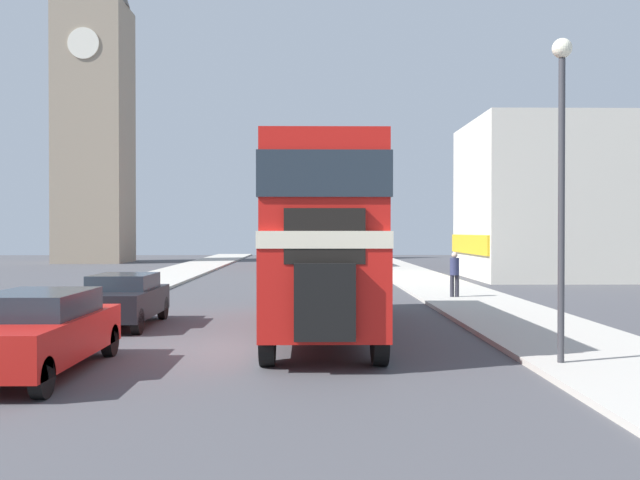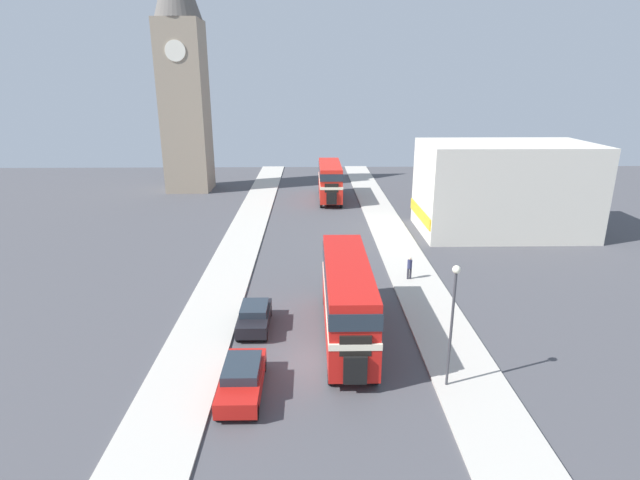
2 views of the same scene
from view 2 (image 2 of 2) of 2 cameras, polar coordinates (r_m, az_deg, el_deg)
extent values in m
plane|color=#47474C|center=(25.75, 0.53, -13.87)|extent=(120.00, 120.00, 0.00)
cube|color=#B7B2A8|center=(26.76, 15.53, -13.12)|extent=(3.50, 120.00, 0.12)
cube|color=#B7B2A8|center=(26.43, -14.69, -13.46)|extent=(3.50, 120.00, 0.12)
cube|color=red|center=(27.46, 3.08, -8.52)|extent=(2.36, 10.51, 1.68)
cube|color=beige|center=(27.04, 3.11, -6.63)|extent=(2.39, 10.56, 0.30)
cube|color=red|center=(26.62, 3.15, -4.54)|extent=(2.32, 10.30, 1.83)
cube|color=#232D38|center=(26.59, 3.15, -4.36)|extent=(2.39, 10.40, 0.82)
cube|color=black|center=(22.84, 4.05, -14.64)|extent=(1.06, 0.20, 1.34)
cube|color=black|center=(22.38, 4.08, -11.98)|extent=(1.42, 0.12, 0.98)
cylinder|color=black|center=(24.00, 1.24, -14.91)|extent=(0.28, 1.10, 1.10)
cylinder|color=black|center=(24.16, 6.34, -14.78)|extent=(0.28, 1.10, 1.10)
cylinder|color=black|center=(31.61, 0.61, -6.45)|extent=(0.28, 1.10, 1.10)
cylinder|color=black|center=(31.74, 4.40, -6.40)|extent=(0.28, 1.10, 1.10)
cube|color=red|center=(59.42, 1.14, 5.91)|extent=(2.50, 9.68, 1.67)
cube|color=beige|center=(59.22, 1.14, 6.85)|extent=(2.53, 9.73, 0.30)
cube|color=red|center=(59.03, 1.15, 7.86)|extent=(2.45, 9.49, 1.82)
cube|color=#232D38|center=(59.02, 1.15, 7.95)|extent=(2.53, 9.59, 0.82)
cube|color=black|center=(54.61, 1.33, 4.77)|extent=(1.13, 0.20, 1.34)
cube|color=black|center=(54.50, 1.33, 5.96)|extent=(1.50, 0.12, 0.97)
cylinder|color=black|center=(55.69, 0.14, 4.26)|extent=(0.28, 1.10, 1.10)
cylinder|color=black|center=(55.79, 2.43, 4.27)|extent=(0.28, 1.10, 1.10)
cylinder|color=black|center=(63.32, -0.01, 5.91)|extent=(0.28, 1.10, 1.10)
cylinder|color=black|center=(63.40, 2.01, 5.91)|extent=(0.28, 1.10, 1.10)
cube|color=red|center=(23.51, -8.90, -15.63)|extent=(1.81, 4.53, 0.72)
cube|color=#232D38|center=(23.35, -8.91, -14.21)|extent=(1.60, 2.36, 0.43)
cylinder|color=black|center=(22.35, -11.66, -18.80)|extent=(0.20, 0.64, 0.64)
cylinder|color=black|center=(22.12, -7.31, -18.97)|extent=(0.20, 0.64, 0.64)
cylinder|color=black|center=(25.31, -10.19, -13.94)|extent=(0.20, 0.64, 0.64)
cylinder|color=black|center=(25.11, -6.44, -14.03)|extent=(0.20, 0.64, 0.64)
cube|color=black|center=(28.95, -7.50, -8.82)|extent=(1.69, 3.91, 0.68)
cube|color=#232D38|center=(28.85, -7.51, -7.73)|extent=(1.49, 2.03, 0.40)
cylinder|color=black|center=(27.86, -9.36, -10.75)|extent=(0.20, 0.64, 0.64)
cylinder|color=black|center=(27.68, -6.24, -10.80)|extent=(0.20, 0.64, 0.64)
cylinder|color=black|center=(30.52, -8.58, -8.07)|extent=(0.20, 0.64, 0.64)
cylinder|color=black|center=(30.36, -5.76, -8.09)|extent=(0.20, 0.64, 0.64)
cylinder|color=#282833|center=(35.84, 10.02, -3.80)|extent=(0.15, 0.15, 0.79)
cylinder|color=#282833|center=(35.88, 10.30, -3.79)|extent=(0.15, 0.15, 0.79)
cylinder|color=navy|center=(35.61, 10.22, -2.74)|extent=(0.33, 0.33, 0.63)
sphere|color=beige|center=(35.47, 10.26, -2.10)|extent=(0.21, 0.21, 0.21)
cylinder|color=#38383D|center=(23.31, 14.75, -10.02)|extent=(0.12, 0.12, 5.50)
sphere|color=#EFEACC|center=(22.13, 15.33, -3.27)|extent=(0.36, 0.36, 0.36)
cube|color=gray|center=(66.22, -15.13, 14.32)|extent=(5.31, 5.31, 20.53)
cylinder|color=silver|center=(63.61, -16.23, 20.06)|extent=(2.39, 0.10, 2.39)
cube|color=beige|center=(48.74, 20.26, 5.54)|extent=(14.95, 8.71, 8.27)
cube|color=gold|center=(47.06, 11.36, 2.99)|extent=(0.12, 8.28, 0.99)
camera|label=1|loc=(13.12, 8.63, -39.37)|focal=40.00mm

